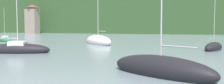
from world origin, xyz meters
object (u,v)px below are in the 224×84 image
object	(u,v)px
sailboat_near_3	(161,69)
sailboat_mid_4	(18,49)
sailboat_far_0	(214,48)
mooring_buoy_near	(210,46)
sailboat_far_2	(5,40)
sailboat_far_7	(98,41)
shore_building_west	(32,19)

from	to	relation	value
sailboat_near_3	sailboat_mid_4	bearing A→B (deg)	3.37
sailboat_far_0	sailboat_mid_4	xyz separation A→B (m)	(-22.00, -9.40, 0.07)
sailboat_far_0	mooring_buoy_near	world-z (taller)	sailboat_far_0
mooring_buoy_near	sailboat_mid_4	bearing A→B (deg)	-145.08
sailboat_mid_4	sailboat_far_2	bearing A→B (deg)	117.58
sailboat_far_0	sailboat_mid_4	size ratio (longest dim) A/B	0.92
sailboat_far_7	sailboat_near_3	bearing A→B (deg)	164.16
sailboat_near_3	mooring_buoy_near	xyz separation A→B (m)	(5.57, 23.66, -0.41)
sailboat_far_2	sailboat_mid_4	bearing A→B (deg)	164.23
sailboat_near_3	shore_building_west	bearing A→B (deg)	-21.44
sailboat_far_0	mooring_buoy_near	bearing A→B (deg)	20.50
sailboat_far_0	sailboat_mid_4	world-z (taller)	sailboat_mid_4
sailboat_near_3	sailboat_far_7	distance (m)	25.99
shore_building_west	sailboat_far_7	world-z (taller)	sailboat_far_7
sailboat_near_3	mooring_buoy_near	size ratio (longest dim) A/B	21.93
shore_building_west	sailboat_far_0	xyz separation A→B (m)	(56.10, -44.54, -4.82)
shore_building_west	sailboat_mid_4	world-z (taller)	shore_building_west
sailboat_mid_4	mooring_buoy_near	size ratio (longest dim) A/B	19.38
mooring_buoy_near	shore_building_west	bearing A→B (deg)	145.76
sailboat_far_0	sailboat_far_2	world-z (taller)	sailboat_far_0
sailboat_far_7	shore_building_west	bearing A→B (deg)	1.07
sailboat_mid_4	sailboat_far_7	xyz separation A→B (m)	(4.59, 14.88, 0.07)
sailboat_far_7	mooring_buoy_near	size ratio (longest dim) A/B	24.65
sailboat_far_0	sailboat_far_2	distance (m)	36.75
shore_building_west	sailboat_far_7	size ratio (longest dim) A/B	0.94
shore_building_west	mooring_buoy_near	size ratio (longest dim) A/B	23.26
sailboat_far_0	sailboat_near_3	size ratio (longest dim) A/B	0.81
sailboat_far_2	mooring_buoy_near	xyz separation A→B (m)	(36.57, 0.32, -0.32)
sailboat_near_3	mooring_buoy_near	distance (m)	24.31
sailboat_far_2	sailboat_near_3	size ratio (longest dim) A/B	0.68
sailboat_far_0	sailboat_near_3	distance (m)	18.29
sailboat_far_0	mooring_buoy_near	xyz separation A→B (m)	(0.28, 6.16, -0.33)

